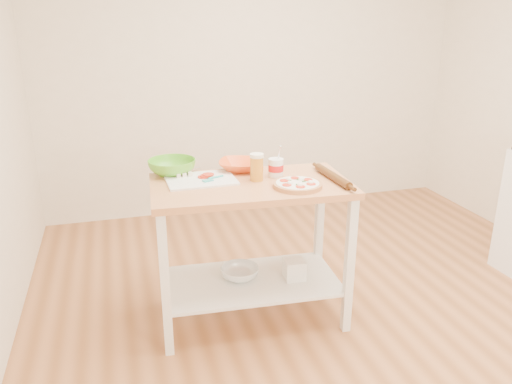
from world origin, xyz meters
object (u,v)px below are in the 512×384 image
at_px(knife, 176,172).
at_px(orange_bowl, 240,165).
at_px(cutting_board, 200,179).
at_px(rolling_pin, 333,176).
at_px(spatula, 212,179).
at_px(pizza, 298,184).
at_px(shelf_bin, 294,269).
at_px(green_bowl, 172,167).
at_px(beer_pint, 257,167).
at_px(prep_island, 251,223).
at_px(shelf_glass_bowl, 240,273).
at_px(yogurt_tub, 276,168).

xyz_separation_m(knife, orange_bowl, (0.40, -0.01, 0.01)).
xyz_separation_m(cutting_board, rolling_pin, (0.75, -0.21, 0.02)).
bearing_deg(spatula, pizza, -48.19).
bearing_deg(shelf_bin, knife, 153.81).
distance_m(pizza, green_bowl, 0.79).
xyz_separation_m(pizza, beer_pint, (-0.19, 0.18, 0.07)).
relative_size(knife, rolling_pin, 0.64).
relative_size(knife, green_bowl, 0.89).
relative_size(spatula, shelf_bin, 1.12).
bearing_deg(shelf_bin, cutting_board, 162.04).
height_order(knife, orange_bowl, orange_bowl).
bearing_deg(cutting_board, shelf_bin, -19.06).
bearing_deg(rolling_pin, knife, 157.50).
relative_size(prep_island, beer_pint, 7.36).
bearing_deg(shelf_glass_bowl, shelf_bin, -15.37).
distance_m(knife, beer_pint, 0.51).
distance_m(prep_island, rolling_pin, 0.56).
bearing_deg(green_bowl, orange_bowl, -5.29).
height_order(orange_bowl, yogurt_tub, yogurt_tub).
relative_size(knife, orange_bowl, 0.98).
height_order(spatula, yogurt_tub, yogurt_tub).
xyz_separation_m(cutting_board, spatula, (0.06, -0.04, 0.01)).
relative_size(orange_bowl, rolling_pin, 0.65).
xyz_separation_m(prep_island, orange_bowl, (0.00, 0.26, 0.28)).
relative_size(prep_island, shelf_glass_bowl, 4.97).
relative_size(orange_bowl, green_bowl, 0.90).
bearing_deg(prep_island, cutting_board, 155.71).
bearing_deg(shelf_glass_bowl, beer_pint, -3.18).
distance_m(cutting_board, yogurt_tub, 0.46).
xyz_separation_m(prep_island, beer_pint, (0.05, 0.03, 0.33)).
bearing_deg(spatula, rolling_pin, -34.58).
xyz_separation_m(pizza, knife, (-0.63, 0.42, 0.00)).
height_order(knife, shelf_glass_bowl, knife).
bearing_deg(prep_island, beer_pint, 35.93).
relative_size(yogurt_tub, shelf_glass_bowl, 0.82).
height_order(prep_island, pizza, pizza).
distance_m(knife, rolling_pin, 0.95).
height_order(prep_island, cutting_board, cutting_board).
xyz_separation_m(prep_island, rolling_pin, (0.48, -0.09, 0.28)).
bearing_deg(pizza, cutting_board, 151.89).
bearing_deg(knife, cutting_board, -71.19).
height_order(prep_island, beer_pint, beer_pint).
distance_m(cutting_board, green_bowl, 0.23).
bearing_deg(knife, green_bowl, 111.72).
distance_m(spatula, orange_bowl, 0.27).
distance_m(beer_pint, shelf_glass_bowl, 0.69).
relative_size(prep_island, pizza, 4.26).
xyz_separation_m(orange_bowl, shelf_bin, (0.26, -0.31, -0.61)).
bearing_deg(yogurt_tub, orange_bowl, 133.99).
bearing_deg(yogurt_tub, spatula, 178.28).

